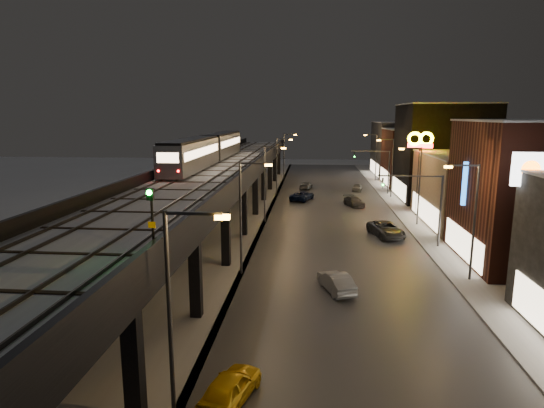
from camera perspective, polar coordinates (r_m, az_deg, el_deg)
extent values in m
plane|color=silver|center=(25.17, -7.01, -18.83)|extent=(220.00, 220.00, 0.00)
cube|color=#46474D|center=(57.73, 7.62, -1.50)|extent=(17.00, 120.00, 0.06)
cube|color=#9FA1A8|center=(59.04, 17.36, -1.59)|extent=(4.00, 120.00, 0.14)
cube|color=#9FA1A8|center=(58.67, -5.67, -1.25)|extent=(11.00, 120.00, 0.06)
cube|color=black|center=(54.80, -6.36, 3.99)|extent=(9.00, 100.00, 1.00)
cube|color=black|center=(20.34, -17.00, -18.47)|extent=(0.70, 0.70, 5.30)
cube|color=black|center=(20.90, -27.02, -10.83)|extent=(8.00, 0.60, 0.50)
cube|color=black|center=(31.62, -22.79, -8.00)|extent=(0.70, 0.70, 5.30)
cube|color=black|center=(28.98, -9.57, -8.98)|extent=(0.70, 0.70, 5.30)
cube|color=black|center=(29.37, -16.74, -3.92)|extent=(8.00, 0.60, 0.50)
cube|color=black|center=(40.32, -16.23, -3.53)|extent=(0.70, 0.70, 5.30)
cube|color=black|center=(38.28, -5.82, -3.90)|extent=(0.70, 0.70, 5.30)
cube|color=black|center=(38.59, -11.30, -0.13)|extent=(8.00, 0.60, 0.50)
cube|color=black|center=(49.51, -12.08, -0.65)|extent=(0.70, 0.70, 5.30)
cube|color=black|center=(47.87, -3.58, -0.82)|extent=(0.70, 0.70, 5.30)
cube|color=black|center=(48.11, -7.98, 2.18)|extent=(8.00, 0.60, 0.50)
cube|color=black|center=(58.97, -9.25, 1.32)|extent=(0.70, 0.70, 5.30)
cube|color=black|center=(57.60, -2.10, 1.22)|extent=(0.70, 0.70, 5.30)
cube|color=black|center=(57.80, -5.77, 3.72)|extent=(8.00, 0.60, 0.50)
cube|color=black|center=(68.58, -7.21, 2.74)|extent=(0.70, 0.70, 5.30)
cube|color=black|center=(67.41, -1.04, 2.68)|extent=(0.70, 0.70, 5.30)
cube|color=black|center=(67.58, -4.18, 4.81)|extent=(8.00, 0.60, 0.50)
cube|color=black|center=(78.29, -5.67, 3.80)|extent=(0.70, 0.70, 5.30)
cube|color=black|center=(77.26, -0.26, 3.76)|extent=(0.70, 0.70, 5.30)
cube|color=black|center=(77.41, -3.00, 5.62)|extent=(8.00, 0.60, 0.50)
cube|color=black|center=(88.07, -4.47, 4.63)|extent=(0.70, 0.70, 5.30)
cube|color=black|center=(87.15, 0.35, 4.60)|extent=(0.70, 0.70, 5.30)
cube|color=black|center=(87.29, -2.08, 6.25)|extent=(8.00, 0.60, 0.50)
cube|color=black|center=(97.89, -3.50, 5.29)|extent=(0.70, 0.70, 5.30)
cube|color=black|center=(97.07, 0.84, 5.26)|extent=(0.70, 0.70, 5.30)
cube|color=black|center=(97.18, -1.35, 6.75)|extent=(8.00, 0.60, 0.50)
cube|color=#B2B7C1|center=(54.73, -6.38, 4.59)|extent=(8.40, 100.00, 0.16)
cube|color=#332D28|center=(55.44, -9.66, 4.75)|extent=(0.08, 98.00, 0.16)
cube|color=#332D28|center=(55.09, -8.20, 4.75)|extent=(0.08, 98.00, 0.16)
cube|color=#332D28|center=(54.47, -5.06, 4.75)|extent=(0.08, 98.00, 0.16)
cube|color=#332D28|center=(54.24, -3.55, 4.75)|extent=(0.08, 98.00, 0.16)
cube|color=black|center=(26.38, -19.29, -2.76)|extent=(7.80, 0.24, 0.06)
cube|color=black|center=(41.20, -10.21, 2.50)|extent=(7.80, 0.24, 0.06)
cube|color=black|center=(56.67, -5.98, 4.93)|extent=(7.80, 0.24, 0.06)
cube|color=black|center=(72.37, -3.56, 6.30)|extent=(7.80, 0.24, 0.06)
cube|color=black|center=(88.17, -2.00, 7.17)|extent=(7.80, 0.24, 0.06)
cube|color=black|center=(53.99, -1.84, 5.06)|extent=(0.30, 100.00, 1.10)
cube|color=black|center=(55.70, -10.80, 5.06)|extent=(0.30, 100.00, 1.10)
cube|color=#4D2518|center=(44.22, 30.72, 1.05)|extent=(12.00, 12.00, 12.00)
cube|color=#FFE6BB|center=(42.86, 22.81, -4.56)|extent=(0.10, 9.60, 2.40)
cube|color=gray|center=(57.29, 24.58, 1.53)|extent=(12.00, 15.00, 8.00)
cube|color=#FFE6BB|center=(55.97, 18.54, -0.74)|extent=(0.10, 12.00, 2.40)
cube|color=#B2B7C1|center=(56.82, 24.91, 5.59)|extent=(12.20, 15.20, 0.16)
cube|color=black|center=(72.12, 20.60, 6.01)|extent=(12.00, 13.00, 14.00)
cube|color=#FFE6BB|center=(71.38, 15.62, 1.89)|extent=(0.10, 10.40, 2.40)
cube|color=#B2B7C1|center=(71.93, 20.99, 11.62)|extent=(12.20, 13.20, 0.16)
cube|color=#4D2518|center=(85.81, 18.05, 5.53)|extent=(12.00, 12.00, 10.00)
cube|color=#FFE6BB|center=(85.04, 13.94, 3.39)|extent=(0.10, 9.60, 2.40)
cube|color=#B2B7C1|center=(85.52, 18.26, 8.92)|extent=(12.20, 12.20, 0.16)
cube|color=#2C2C2C|center=(99.42, 16.29, 6.61)|extent=(12.00, 16.00, 11.00)
cube|color=#FFE6BB|center=(98.79, 12.72, 4.48)|extent=(0.10, 12.80, 2.40)
cube|color=#B2B7C1|center=(99.19, 16.47, 9.82)|extent=(12.20, 16.20, 0.16)
cylinder|color=#38383A|center=(18.98, -12.70, -14.19)|extent=(0.18, 0.18, 9.00)
cube|color=#38383A|center=(17.27, -9.84, -1.18)|extent=(2.20, 0.12, 0.12)
cube|color=orange|center=(17.05, -6.25, -1.65)|extent=(0.55, 0.28, 0.18)
cylinder|color=#38383A|center=(35.65, -3.95, -1.93)|extent=(0.18, 0.18, 9.00)
cube|color=#38383A|center=(34.77, -2.25, 5.11)|extent=(2.20, 0.12, 0.12)
cube|color=orange|center=(34.66, -0.44, 4.90)|extent=(0.55, 0.28, 0.18)
cylinder|color=#38383A|center=(37.28, 24.04, -2.31)|extent=(0.18, 0.18, 9.00)
cube|color=#38383A|center=(36.23, 22.94, 4.49)|extent=(2.20, 0.12, 0.12)
cube|color=orange|center=(35.92, 21.25, 4.37)|extent=(0.55, 0.28, 0.18)
cylinder|color=#38383A|center=(53.20, -0.94, 2.43)|extent=(0.18, 0.18, 9.00)
cube|color=#38383A|center=(52.61, 0.25, 7.15)|extent=(2.20, 0.12, 0.12)
cube|color=orange|center=(52.54, 1.45, 7.01)|extent=(0.55, 0.28, 0.18)
cylinder|color=#38383A|center=(54.30, 17.99, 2.06)|extent=(0.18, 0.18, 9.00)
cube|color=#38383A|center=(53.59, 17.12, 6.74)|extent=(2.20, 0.12, 0.12)
cube|color=orange|center=(53.38, 15.95, 6.66)|extent=(0.55, 0.28, 0.18)
cylinder|color=#38383A|center=(70.97, 0.58, 4.61)|extent=(0.18, 0.18, 9.00)
cube|color=#38383A|center=(70.53, 1.49, 8.15)|extent=(2.20, 0.12, 0.12)
cube|color=orange|center=(70.48, 2.39, 8.05)|extent=(0.55, 0.28, 0.18)
cylinder|color=#38383A|center=(71.80, 14.85, 4.32)|extent=(0.18, 0.18, 9.00)
cube|color=#38383A|center=(71.26, 14.15, 7.86)|extent=(2.20, 0.12, 0.12)
cube|color=orange|center=(71.11, 13.26, 7.79)|extent=(0.55, 0.28, 0.18)
cylinder|color=#38383A|center=(88.83, 1.50, 5.92)|extent=(0.18, 0.18, 9.00)
cube|color=#38383A|center=(88.48, 2.23, 8.75)|extent=(2.20, 0.12, 0.12)
cube|color=orange|center=(88.44, 2.95, 8.66)|extent=(0.55, 0.28, 0.18)
cylinder|color=#38383A|center=(89.50, 12.94, 5.68)|extent=(0.18, 0.18, 9.00)
cube|color=#38383A|center=(89.07, 12.35, 8.52)|extent=(2.20, 0.12, 0.12)
cube|color=orange|center=(88.94, 11.64, 8.47)|extent=(0.55, 0.28, 0.18)
cylinder|color=#38383A|center=(45.88, 20.37, -0.95)|extent=(0.20, 0.20, 7.00)
cube|color=#38383A|center=(44.62, 16.94, 3.38)|extent=(6.00, 0.12, 0.12)
imported|color=black|center=(44.24, 13.73, 2.83)|extent=(0.20, 0.16, 1.00)
sphere|color=#0CFF26|center=(44.13, 13.75, 2.48)|extent=(0.18, 0.18, 0.18)
cylinder|color=#38383A|center=(74.85, 14.43, 3.83)|extent=(0.20, 0.20, 7.00)
cube|color=#38383A|center=(74.09, 12.26, 6.50)|extent=(6.00, 0.12, 0.12)
imported|color=black|center=(73.86, 10.31, 6.17)|extent=(0.20, 0.16, 1.00)
sphere|color=#0CFF26|center=(73.73, 10.31, 5.97)|extent=(0.18, 0.18, 0.18)
cube|color=gray|center=(51.14, -10.09, 6.06)|extent=(2.74, 16.53, 3.12)
cube|color=black|center=(51.02, -10.16, 7.93)|extent=(2.46, 16.05, 0.24)
cube|color=beige|center=(51.48, -11.60, 6.51)|extent=(0.05, 15.11, 0.85)
cube|color=beige|center=(50.76, -8.60, 6.55)|extent=(0.05, 15.11, 0.85)
cube|color=gray|center=(68.15, -6.26, 7.38)|extent=(2.74, 16.53, 3.12)
cube|color=black|center=(68.06, -6.29, 8.79)|extent=(2.46, 16.05, 0.24)
cube|color=beige|center=(68.40, -7.41, 7.72)|extent=(0.05, 15.11, 0.85)
cube|color=beige|center=(67.86, -5.11, 7.75)|extent=(0.05, 15.11, 0.85)
cube|color=beige|center=(43.20, -12.96, 5.68)|extent=(2.08, 0.05, 0.94)
sphere|color=#FF0C0C|center=(43.60, -14.09, 4.05)|extent=(0.19, 0.19, 0.19)
sphere|color=#FF0C0C|center=(43.02, -11.70, 4.06)|extent=(0.19, 0.19, 0.19)
cylinder|color=black|center=(20.50, -14.77, -1.97)|extent=(0.11, 0.11, 2.80)
cube|color=black|center=(20.16, -15.05, 1.18)|extent=(0.30, 0.17, 0.51)
sphere|color=#0CFF26|center=(20.04, -15.18, 1.38)|extent=(0.24, 0.24, 0.24)
cube|color=#FFBD00|center=(20.45, -14.84, -2.54)|extent=(0.33, 0.04, 0.28)
imported|color=#E1A90C|center=(21.70, -5.25, -22.00)|extent=(2.69, 4.34, 1.38)
imported|color=gray|center=(33.42, 8.03, -9.72)|extent=(2.83, 4.54, 1.41)
imported|color=black|center=(67.67, 3.79, 1.03)|extent=(3.96, 5.68, 1.44)
imported|color=#535860|center=(78.26, 4.28, 2.33)|extent=(2.43, 4.54, 1.25)
imported|color=#414246|center=(48.83, 14.14, -3.17)|extent=(3.86, 6.02, 1.54)
imported|color=#4D4D50|center=(64.25, 10.24, 0.27)|extent=(3.10, 4.76, 1.28)
imported|color=gray|center=(77.50, 10.65, 2.08)|extent=(2.10, 3.85, 1.24)
cylinder|color=#38383A|center=(59.57, 17.83, 2.58)|extent=(0.24, 0.24, 8.49)
cube|color=#FF0C0C|center=(59.11, 18.09, 6.96)|extent=(2.97, 0.25, 0.53)
torus|color=#FFF800|center=(58.91, 17.48, 7.81)|extent=(1.75, 0.80, 1.72)
torus|color=#FFF800|center=(59.22, 18.79, 7.75)|extent=(1.75, 0.80, 1.72)
cylinder|color=#38383A|center=(33.80, 28.86, -4.07)|extent=(0.28, 0.28, 8.97)
cube|color=white|center=(33.00, 29.62, 3.79)|extent=(2.15, 0.30, 2.15)
cone|color=#F55100|center=(32.84, 29.74, 3.75)|extent=(1.53, 0.12, 1.53)
cylinder|color=#38383A|center=(43.15, 23.45, -3.13)|extent=(0.28, 0.28, 5.20)
cube|color=blue|center=(42.39, 23.88, 2.33)|extent=(1.66, 0.35, 3.74)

